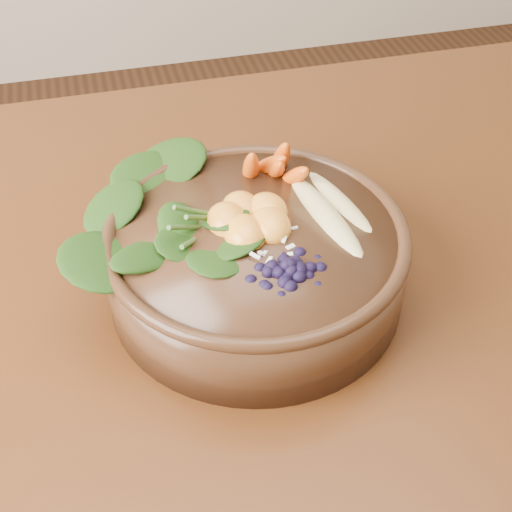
% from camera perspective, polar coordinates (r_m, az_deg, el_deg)
% --- Properties ---
extents(dining_table, '(1.60, 0.90, 0.75)m').
position_cam_1_polar(dining_table, '(0.96, 6.86, -2.91)').
color(dining_table, '#331C0C').
rests_on(dining_table, ground).
extents(stoneware_bowl, '(0.38, 0.38, 0.09)m').
position_cam_1_polar(stoneware_bowl, '(0.79, 0.00, -0.54)').
color(stoneware_bowl, '#452A18').
rests_on(stoneware_bowl, dining_table).
extents(kale_heap, '(0.25, 0.23, 0.05)m').
position_cam_1_polar(kale_heap, '(0.78, -5.50, 5.27)').
color(kale_heap, '#204211').
rests_on(kale_heap, stoneware_bowl).
extents(carrot_cluster, '(0.08, 0.08, 0.09)m').
position_cam_1_polar(carrot_cluster, '(0.82, 1.25, 9.11)').
color(carrot_cluster, '#D65A15').
rests_on(carrot_cluster, stoneware_bowl).
extents(banana_halves, '(0.09, 0.19, 0.03)m').
position_cam_1_polar(banana_halves, '(0.79, 6.18, 4.80)').
color(banana_halves, '#E0CC84').
rests_on(banana_halves, stoneware_bowl).
extents(mandarin_cluster, '(0.11, 0.12, 0.04)m').
position_cam_1_polar(mandarin_cluster, '(0.77, -0.47, 3.91)').
color(mandarin_cluster, orange).
rests_on(mandarin_cluster, stoneware_bowl).
extents(blueberry_pile, '(0.17, 0.14, 0.05)m').
position_cam_1_polar(blueberry_pile, '(0.70, 2.54, 0.14)').
color(blueberry_pile, black).
rests_on(blueberry_pile, stoneware_bowl).
extents(coconut_flakes, '(0.12, 0.10, 0.01)m').
position_cam_1_polar(coconut_flakes, '(0.75, 0.88, 1.21)').
color(coconut_flakes, white).
rests_on(coconut_flakes, stoneware_bowl).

